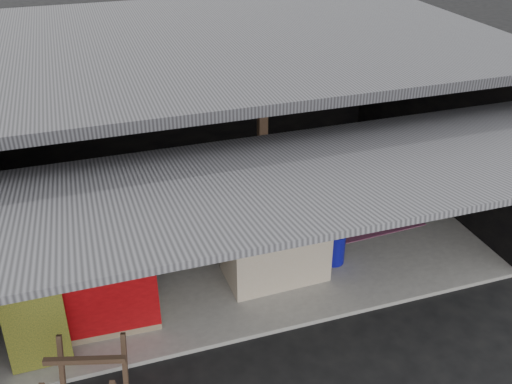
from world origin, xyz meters
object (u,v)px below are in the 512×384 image
object	(u,v)px
sawhorse	(88,379)
plastic_chair	(365,181)
neighbor_stall	(84,289)
water_barrel	(334,248)
banana_table	(275,251)
white_crate	(249,214)

from	to	relation	value
sawhorse	plastic_chair	xyz separation A→B (m)	(4.53, 2.77, 0.04)
neighbor_stall	plastic_chair	distance (m)	4.70
sawhorse	plastic_chair	bearing A→B (deg)	47.27
sawhorse	plastic_chair	size ratio (longest dim) A/B	1.06
sawhorse	water_barrel	size ratio (longest dim) A/B	1.92
neighbor_stall	sawhorse	xyz separation A→B (m)	(-0.06, -1.35, -0.08)
sawhorse	water_barrel	world-z (taller)	sawhorse
water_barrel	neighbor_stall	bearing A→B (deg)	-176.75
banana_table	sawhorse	xyz separation A→B (m)	(-2.54, -1.54, 0.06)
sawhorse	white_crate	bearing A→B (deg)	59.97
banana_table	neighbor_stall	size ratio (longest dim) A/B	0.82
sawhorse	neighbor_stall	bearing A→B (deg)	103.42
plastic_chair	sawhorse	bearing A→B (deg)	-153.62
water_barrel	white_crate	bearing A→B (deg)	140.56
sawhorse	plastic_chair	world-z (taller)	plastic_chair
white_crate	banana_table	bearing A→B (deg)	-81.35
white_crate	neighbor_stall	xyz separation A→B (m)	(-2.38, -1.01, 0.01)
banana_table	water_barrel	xyz separation A→B (m)	(0.89, 0.01, -0.16)
banana_table	white_crate	xyz separation A→B (m)	(-0.10, 0.83, 0.12)
plastic_chair	neighbor_stall	bearing A→B (deg)	-167.49
sawhorse	banana_table	bearing A→B (deg)	46.96
banana_table	white_crate	size ratio (longest dim) A/B	1.39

